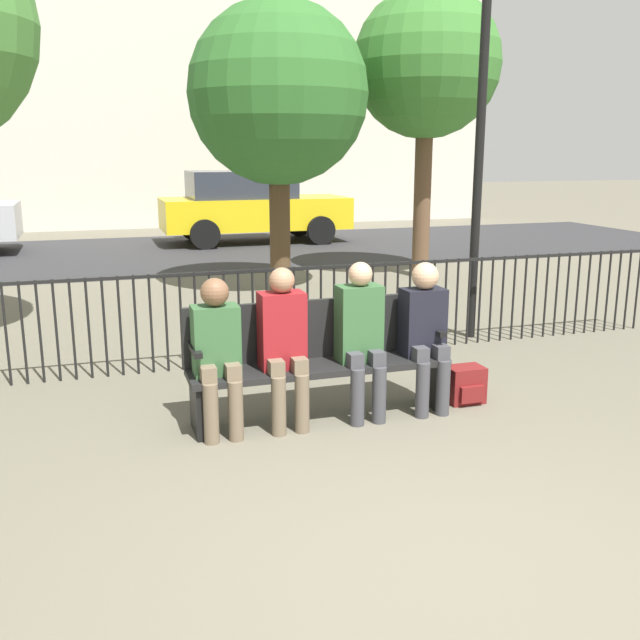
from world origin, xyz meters
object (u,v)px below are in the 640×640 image
at_px(seated_person_0, 217,348).
at_px(seated_person_1, 284,340).
at_px(park_bench, 317,355).
at_px(parked_car_0, 251,205).
at_px(backpack, 465,385).
at_px(lamp_post, 483,87).
at_px(seated_person_2, 361,333).
at_px(tree_1, 278,95).
at_px(tree_2, 427,65).
at_px(seated_person_3, 425,328).

relative_size(seated_person_0, seated_person_1, 0.96).
xyz_separation_m(park_bench, parked_car_0, (1.93, 10.97, 0.34)).
distance_m(backpack, lamp_post, 3.40).
relative_size(seated_person_2, backpack, 4.02).
distance_m(park_bench, lamp_post, 3.74).
xyz_separation_m(seated_person_0, backpack, (2.08, 0.03, -0.51)).
xyz_separation_m(park_bench, tree_1, (1.07, 5.12, 2.34)).
height_order(tree_1, parked_car_0, tree_1).
height_order(seated_person_1, lamp_post, lamp_post).
relative_size(park_bench, seated_person_2, 1.65).
bearing_deg(parked_car_0, seated_person_1, -101.39).
distance_m(park_bench, seated_person_0, 0.83).
bearing_deg(backpack, park_bench, 175.42).
bearing_deg(parked_car_0, tree_2, -72.37).
bearing_deg(tree_2, lamp_post, -107.61).
xyz_separation_m(seated_person_0, seated_person_3, (1.67, 0.00, 0.02)).
height_order(seated_person_1, seated_person_2, seated_person_2).
bearing_deg(seated_person_2, backpack, 1.64).
bearing_deg(parked_car_0, seated_person_0, -103.85).
relative_size(seated_person_2, tree_2, 0.27).
bearing_deg(seated_person_3, backpack, 4.08).
distance_m(seated_person_1, seated_person_3, 1.17).
xyz_separation_m(seated_person_3, tree_1, (0.20, 5.26, 2.16)).
bearing_deg(seated_person_2, seated_person_3, -0.17).
distance_m(seated_person_2, parked_car_0, 11.22).
distance_m(seated_person_0, lamp_post, 4.29).
bearing_deg(seated_person_2, lamp_post, 42.83).
bearing_deg(tree_1, seated_person_0, -109.59).
distance_m(park_bench, seated_person_1, 0.37).
xyz_separation_m(park_bench, seated_person_1, (-0.30, -0.13, 0.18)).
height_order(park_bench, backpack, park_bench).
distance_m(seated_person_0, backpack, 2.14).
relative_size(park_bench, seated_person_0, 1.74).
bearing_deg(backpack, seated_person_3, -175.92).
height_order(seated_person_0, tree_1, tree_1).
height_order(tree_1, tree_2, tree_2).
bearing_deg(seated_person_3, seated_person_2, 179.83).
distance_m(seated_person_0, tree_2, 7.76).
bearing_deg(parked_car_0, seated_person_3, -95.48).
bearing_deg(tree_2, seated_person_2, -119.86).
height_order(seated_person_3, parked_car_0, parked_car_0).
bearing_deg(tree_1, backpack, -87.72).
relative_size(seated_person_0, seated_person_2, 0.95).
bearing_deg(seated_person_2, seated_person_1, -179.94).
bearing_deg(park_bench, tree_1, 78.25).
relative_size(park_bench, seated_person_1, 1.67).
bearing_deg(park_bench, seated_person_2, -22.08).
relative_size(backpack, parked_car_0, 0.07).
height_order(seated_person_1, tree_1, tree_1).
bearing_deg(backpack, seated_person_2, -178.36).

